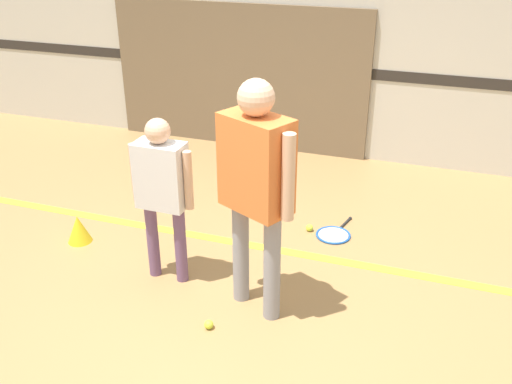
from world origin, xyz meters
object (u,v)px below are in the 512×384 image
object	(u,v)px
person_instructor	(256,176)
tennis_ball_near_instructor	(209,325)
racket_spare_on_floor	(334,234)
tennis_ball_by_spare_racket	(309,228)
training_cone	(79,229)
person_student_left	(162,184)

from	to	relation	value
person_instructor	tennis_ball_near_instructor	size ratio (longest dim) A/B	26.27
racket_spare_on_floor	tennis_ball_by_spare_racket	bearing A→B (deg)	103.34
racket_spare_on_floor	training_cone	xyz separation A→B (m)	(-2.13, -0.85, 0.12)
racket_spare_on_floor	training_cone	size ratio (longest dim) A/B	2.27
tennis_ball_near_instructor	training_cone	size ratio (longest dim) A/B	0.26
racket_spare_on_floor	person_instructor	bearing A→B (deg)	178.30
person_student_left	training_cone	distance (m)	1.25
person_instructor	tennis_ball_near_instructor	world-z (taller)	person_instructor
person_student_left	training_cone	bearing A→B (deg)	167.30
racket_spare_on_floor	training_cone	distance (m)	2.30
racket_spare_on_floor	tennis_ball_near_instructor	xyz separation A→B (m)	(-0.57, -1.57, 0.02)
person_instructor	tennis_ball_by_spare_racket	size ratio (longest dim) A/B	26.27
person_student_left	tennis_ball_by_spare_racket	bearing A→B (deg)	51.06
person_instructor	tennis_ball_by_spare_racket	xyz separation A→B (m)	(0.10, 1.23, -1.04)
training_cone	person_instructor	bearing A→B (deg)	-11.85
tennis_ball_by_spare_racket	person_student_left	bearing A→B (deg)	-129.53
tennis_ball_by_spare_racket	racket_spare_on_floor	bearing A→B (deg)	-0.26
racket_spare_on_floor	training_cone	world-z (taller)	training_cone
person_instructor	tennis_ball_by_spare_racket	bearing A→B (deg)	111.01
tennis_ball_near_instructor	training_cone	xyz separation A→B (m)	(-1.57, 0.73, 0.09)
person_instructor	racket_spare_on_floor	xyz separation A→B (m)	(0.34, 1.22, -1.06)
tennis_ball_near_instructor	training_cone	world-z (taller)	training_cone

